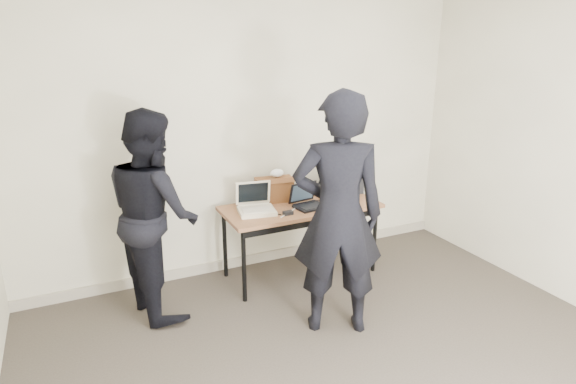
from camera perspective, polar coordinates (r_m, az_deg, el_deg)
room at (r=2.77m, az=12.33°, el=-1.51°), size 4.60×4.60×2.80m
desk at (r=4.62m, az=1.59°, el=-2.32°), size 1.50×0.66×0.72m
laptop_beige at (r=4.43m, az=-3.83°, el=-1.70°), size 0.38×0.37×0.26m
laptop_center at (r=4.57m, az=2.35°, el=-1.11°), size 0.32×0.31×0.22m
laptop_right at (r=4.91m, az=5.64°, el=0.24°), size 0.46×0.46×0.25m
leather_satchel at (r=4.68m, az=-1.62°, el=0.36°), size 0.38×0.22×0.25m
tissue at (r=4.66m, az=-1.31°, el=2.27°), size 0.14×0.12×0.08m
equipment_box at (r=5.03m, az=7.04°, el=0.89°), size 0.30×0.26×0.16m
power_brick at (r=4.36m, az=0.00°, el=-2.49°), size 0.09×0.06×0.03m
cables at (r=4.63m, az=2.08°, el=-1.47°), size 1.14×0.50×0.01m
person_typist at (r=3.68m, az=5.94°, el=-2.83°), size 0.83×0.70×1.92m
person_observer at (r=4.13m, az=-15.59°, el=-2.45°), size 0.79×0.95×1.73m
baseboard at (r=5.09m, az=-4.08°, el=-7.88°), size 4.50×0.03×0.10m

